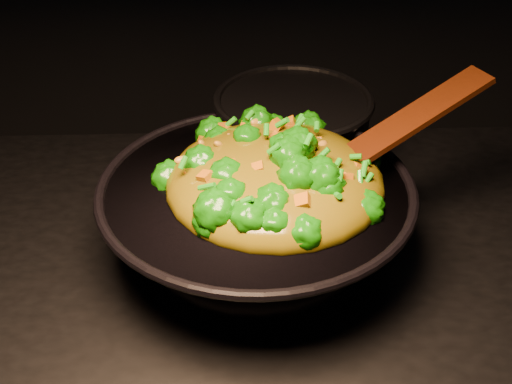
{
  "coord_description": "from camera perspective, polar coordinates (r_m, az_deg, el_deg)",
  "views": [
    {
      "loc": [
        -0.1,
        -0.55,
        1.47
      ],
      "look_at": [
        -0.08,
        0.12,
        0.99
      ],
      "focal_mm": 45.0,
      "sensor_mm": 36.0,
      "label": 1
    }
  ],
  "objects": [
    {
      "name": "stir_fry",
      "position": [
        0.79,
        1.73,
        3.48
      ],
      "size": [
        0.36,
        0.36,
        0.1
      ],
      "primitive_type": null,
      "rotation": [
        0.0,
        0.0,
        -0.37
      ],
      "color": "#146707",
      "rests_on": "wok"
    },
    {
      "name": "spatula",
      "position": [
        0.84,
        11.77,
        5.12
      ],
      "size": [
        0.28,
        0.15,
        0.12
      ],
      "primitive_type": "cube",
      "rotation": [
        0.0,
        -0.38,
        0.39
      ],
      "color": "#341706",
      "rests_on": "wok"
    },
    {
      "name": "wok",
      "position": [
        0.84,
        0.02,
        -2.62
      ],
      "size": [
        0.51,
        0.51,
        0.11
      ],
      "primitive_type": null,
      "rotation": [
        0.0,
        0.0,
        0.38
      ],
      "color": "black",
      "rests_on": "stovetop"
    },
    {
      "name": "back_pot",
      "position": [
        1.01,
        3.24,
        5.13
      ],
      "size": [
        0.25,
        0.25,
        0.13
      ],
      "primitive_type": "cylinder",
      "rotation": [
        0.0,
        0.0,
        0.07
      ],
      "color": "black",
      "rests_on": "stovetop"
    }
  ]
}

